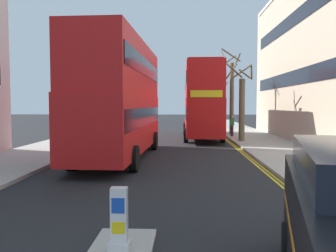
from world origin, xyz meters
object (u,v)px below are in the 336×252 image
object	(u,v)px
double_decker_bus_away	(120,96)
double_decker_bus_oncoming	(202,99)
keep_left_bollard	(119,222)
pedestrian_far	(232,125)

from	to	relation	value
double_decker_bus_away	double_decker_bus_oncoming	world-z (taller)	same
keep_left_bollard	double_decker_bus_oncoming	world-z (taller)	double_decker_bus_oncoming
keep_left_bollard	pedestrian_far	world-z (taller)	pedestrian_far
double_decker_bus_away	double_decker_bus_oncoming	bearing A→B (deg)	67.16
keep_left_bollard	double_decker_bus_away	bearing A→B (deg)	100.07
double_decker_bus_oncoming	pedestrian_far	distance (m)	3.18
keep_left_bollard	double_decker_bus_oncoming	xyz separation A→B (m)	(2.49, 21.58, 2.42)
double_decker_bus_away	pedestrian_far	size ratio (longest dim) A/B	6.72
keep_left_bollard	double_decker_bus_oncoming	distance (m)	21.86
keep_left_bollard	double_decker_bus_away	xyz separation A→B (m)	(-1.96, 11.01, 2.42)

